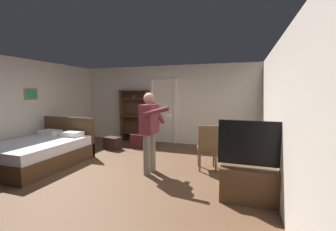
{
  "coord_description": "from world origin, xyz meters",
  "views": [
    {
      "loc": [
        2.4,
        -3.92,
        1.68
      ],
      "look_at": [
        0.96,
        0.37,
        1.2
      ],
      "focal_mm": 23.34,
      "sensor_mm": 36.0,
      "label": 1
    }
  ],
  "objects": [
    {
      "name": "laptop",
      "position": [
        2.2,
        0.8,
        0.75
      ],
      "size": [
        0.35,
        0.36,
        0.15
      ],
      "color": "black",
      "rests_on": "side_table"
    },
    {
      "name": "bookshelf",
      "position": [
        -1.03,
        2.76,
        0.96
      ],
      "size": [
        1.01,
        0.32,
        1.76
      ],
      "color": "#4C331E",
      "rests_on": "ground_plane"
    },
    {
      "name": "wall_left",
      "position": [
        -3.02,
        0.0,
        1.28
      ],
      "size": [
        0.15,
        6.08,
        2.56
      ],
      "color": "silver",
      "rests_on": "ground_plane"
    },
    {
      "name": "bottle_on_table",
      "position": [
        2.37,
        0.76,
        0.83
      ],
      "size": [
        0.06,
        0.06,
        0.3
      ],
      "color": "#1F350D",
      "rests_on": "side_table"
    },
    {
      "name": "wooden_chair",
      "position": [
        1.74,
        0.7,
        0.54
      ],
      "size": [
        0.51,
        0.51,
        0.99
      ],
      "color": "brown",
      "rests_on": "ground_plane"
    },
    {
      "name": "bed",
      "position": [
        -2.01,
        -0.16,
        0.3
      ],
      "size": [
        1.59,
        2.02,
        1.02
      ],
      "color": "#4C331E",
      "rests_on": "ground_plane"
    },
    {
      "name": "side_table",
      "position": [
        2.23,
        0.84,
        0.47
      ],
      "size": [
        0.59,
        0.59,
        0.7
      ],
      "color": "#4C331E",
      "rests_on": "ground_plane"
    },
    {
      "name": "doorway_frame",
      "position": [
        -0.07,
        2.9,
        1.22
      ],
      "size": [
        0.93,
        0.08,
        2.13
      ],
      "color": "white",
      "rests_on": "ground_plane"
    },
    {
      "name": "suitcase_dark",
      "position": [
        -1.2,
        1.58,
        0.18
      ],
      "size": [
        0.53,
        0.4,
        0.36
      ],
      "primitive_type": "cube",
      "rotation": [
        0.0,
        0.0,
        -0.21
      ],
      "color": "black",
      "rests_on": "ground_plane"
    },
    {
      "name": "person_blue_shirt",
      "position": [
        0.63,
        0.16,
        0.97
      ],
      "size": [
        0.71,
        0.6,
        1.67
      ],
      "color": "gray",
      "rests_on": "ground_plane"
    },
    {
      "name": "ground_plane",
      "position": [
        0.0,
        0.0,
        0.0
      ],
      "size": [
        6.51,
        6.51,
        0.0
      ],
      "primitive_type": "plane",
      "color": "brown"
    },
    {
      "name": "wall_back",
      "position": [
        0.0,
        2.98,
        1.28
      ],
      "size": [
        6.16,
        0.12,
        2.56
      ],
      "primitive_type": "cube",
      "color": "silver",
      "rests_on": "ground_plane"
    },
    {
      "name": "tv_flatscreen",
      "position": [
        2.66,
        -0.45,
        0.37
      ],
      "size": [
        1.17,
        0.4,
        1.26
      ],
      "color": "#4C331E",
      "rests_on": "ground_plane"
    },
    {
      "name": "suitcase_small",
      "position": [
        -0.46,
        2.06,
        0.2
      ],
      "size": [
        0.64,
        0.4,
        0.41
      ],
      "primitive_type": "cube",
      "rotation": [
        0.0,
        0.0,
        -0.01
      ],
      "color": "#4C1919",
      "rests_on": "ground_plane"
    },
    {
      "name": "wall_right",
      "position": [
        3.02,
        0.0,
        1.28
      ],
      "size": [
        0.12,
        6.08,
        2.56
      ],
      "primitive_type": "cube",
      "color": "silver",
      "rests_on": "ground_plane"
    }
  ]
}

